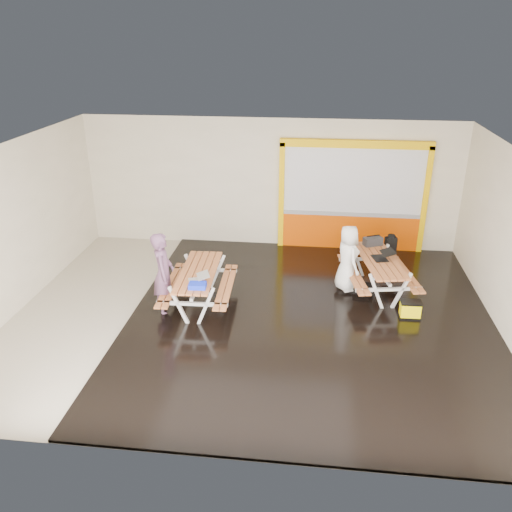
# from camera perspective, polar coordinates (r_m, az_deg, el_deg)

# --- Properties ---
(room) EXTENTS (10.02, 8.02, 3.52)m
(room) POSITION_cam_1_polar(r_m,az_deg,el_deg) (10.32, -0.59, 1.82)
(room) COLOR #BBB29E
(room) RESTS_ON ground
(deck) EXTENTS (7.50, 7.98, 0.05)m
(deck) POSITION_cam_1_polar(r_m,az_deg,el_deg) (11.01, 5.96, -6.84)
(deck) COLOR black
(deck) RESTS_ON room
(kiosk) EXTENTS (3.88, 0.16, 3.00)m
(kiosk) POSITION_cam_1_polar(r_m,az_deg,el_deg) (14.09, 10.46, 6.16)
(kiosk) COLOR #D44700
(kiosk) RESTS_ON room
(picnic_table_left) EXTENTS (1.53, 2.19, 0.85)m
(picnic_table_left) POSITION_cam_1_polar(r_m,az_deg,el_deg) (11.24, -6.28, -2.55)
(picnic_table_left) COLOR #B56432
(picnic_table_left) RESTS_ON deck
(picnic_table_right) EXTENTS (1.80, 2.34, 0.85)m
(picnic_table_right) POSITION_cam_1_polar(r_m,az_deg,el_deg) (12.07, 13.29, -1.19)
(picnic_table_right) COLOR #B56432
(picnic_table_right) RESTS_ON deck
(person_left) EXTENTS (0.56, 0.74, 1.82)m
(person_left) POSITION_cam_1_polar(r_m,az_deg,el_deg) (11.03, -10.10, -1.95)
(person_left) COLOR #6A4565
(person_left) RESTS_ON deck
(person_right) EXTENTS (0.74, 0.87, 1.52)m
(person_right) POSITION_cam_1_polar(r_m,az_deg,el_deg) (11.81, 9.98, -0.22)
(person_right) COLOR white
(person_right) RESTS_ON deck
(laptop_left) EXTENTS (0.51, 0.49, 0.18)m
(laptop_left) POSITION_cam_1_polar(r_m,az_deg,el_deg) (10.66, -6.35, -2.55)
(laptop_left) COLOR silver
(laptop_left) RESTS_ON picnic_table_left
(laptop_right) EXTENTS (0.54, 0.50, 0.19)m
(laptop_right) POSITION_cam_1_polar(r_m,az_deg,el_deg) (12.01, 13.69, -0.00)
(laptop_right) COLOR black
(laptop_right) RESTS_ON picnic_table_right
(blue_pouch) EXTENTS (0.36, 0.26, 0.10)m
(blue_pouch) POSITION_cam_1_polar(r_m,az_deg,el_deg) (10.43, -6.42, -3.23)
(blue_pouch) COLOR #152FE8
(blue_pouch) RESTS_ON picnic_table_left
(toolbox) EXTENTS (0.49, 0.37, 0.25)m
(toolbox) POSITION_cam_1_polar(r_m,az_deg,el_deg) (12.69, 12.66, 1.59)
(toolbox) COLOR black
(toolbox) RESTS_ON picnic_table_right
(backpack) EXTENTS (0.30, 0.23, 0.45)m
(backpack) POSITION_cam_1_polar(r_m,az_deg,el_deg) (13.10, 14.52, 1.32)
(backpack) COLOR black
(backpack) RESTS_ON picnic_table_right
(dark_case) EXTENTS (0.50, 0.41, 0.17)m
(dark_case) POSITION_cam_1_polar(r_m,az_deg,el_deg) (12.17, 11.65, -3.49)
(dark_case) COLOR black
(dark_case) RESTS_ON deck
(fluke_bag) EXTENTS (0.43, 0.29, 0.37)m
(fluke_bag) POSITION_cam_1_polar(r_m,az_deg,el_deg) (11.33, 16.51, -5.66)
(fluke_bag) COLOR black
(fluke_bag) RESTS_ON deck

